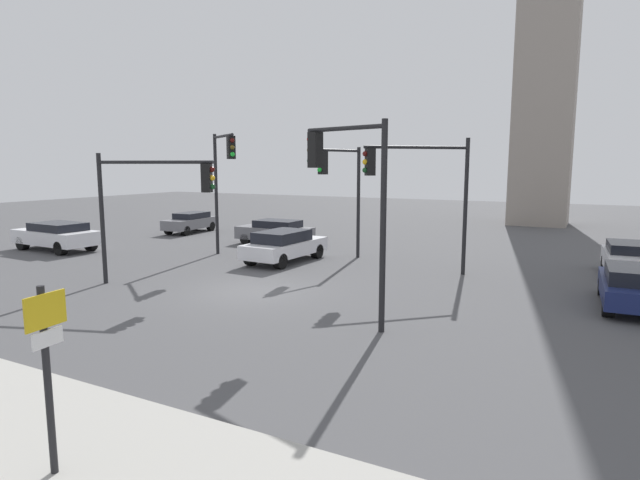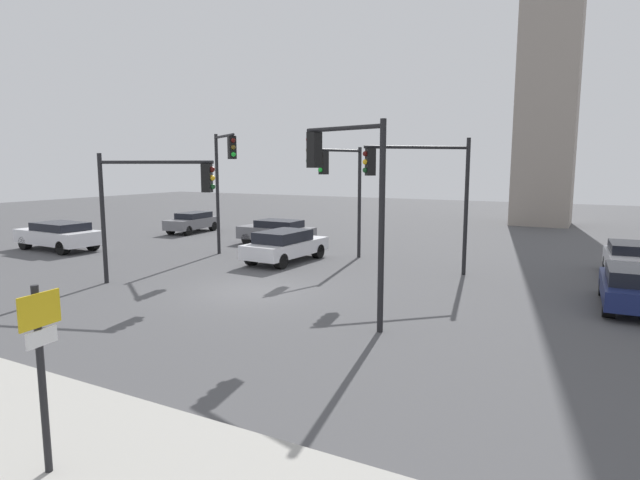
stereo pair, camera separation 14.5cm
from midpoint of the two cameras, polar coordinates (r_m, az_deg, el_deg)
ground_plane at (r=18.37m, az=-7.33°, el=-5.58°), size 101.69×101.69×0.00m
direction_sign at (r=8.06m, az=-27.73°, el=-11.69°), size 0.16×0.63×2.64m
traffic_light_0 at (r=19.59m, az=-17.39°, el=5.09°), size 4.18×1.63×4.78m
traffic_light_1 at (r=23.63m, az=2.61°, el=6.58°), size 1.01×2.59×5.18m
traffic_light_2 at (r=20.37m, az=11.18°, el=6.56°), size 3.27×3.08×5.41m
traffic_light_3 at (r=24.75m, az=-10.31°, el=7.60°), size 2.48×1.83×5.83m
traffic_light_4 at (r=14.11m, az=3.27°, el=6.40°), size 2.71×0.96×5.50m
car_0 at (r=29.99m, az=-26.56°, el=0.50°), size 4.82×2.23×1.44m
car_1 at (r=23.68m, az=31.06°, el=-1.83°), size 1.95×4.04×1.34m
car_2 at (r=34.91m, az=-13.67°, el=1.96°), size 1.89×4.03×1.30m
car_3 at (r=28.79m, az=-4.62°, el=0.94°), size 4.21×1.80×1.36m
car_4 at (r=18.55m, az=31.49°, el=-4.41°), size 1.98×4.13×1.31m
car_5 at (r=23.60m, az=-3.66°, el=-0.57°), size 2.11×4.53×1.44m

